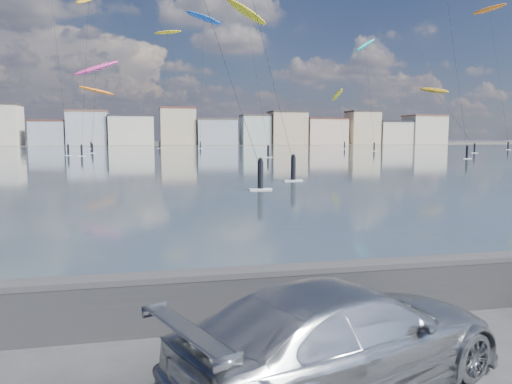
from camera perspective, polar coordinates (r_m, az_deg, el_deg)
The scene contains 15 objects.
bay_water at distance 97.07m, azimuth -11.85°, elevation 4.31°, with size 500.00×177.00×0.00m, color #384853.
far_shore_strip at distance 205.54m, azimuth -12.22°, elevation 5.33°, with size 500.00×60.00×0.00m, color #4C473D.
seawall at distance 8.71m, azimuth -4.68°, elevation -11.75°, with size 400.00×0.36×1.08m.
far_buildings at distance 191.54m, azimuth -11.84°, elevation 7.07°, with size 240.79×13.26×14.60m.
car_silver at distance 6.84m, azimuth 10.03°, elevation -15.89°, with size 1.98×4.88×1.41m, color #ADB1B5.
kitesurfer_0 at distance 101.03m, azimuth -18.59°, elevation 19.97°, with size 5.45×14.99×30.35m.
kitesurfer_1 at distance 92.53m, azimuth -1.07°, elevation 19.64°, with size 7.60×14.49×27.62m.
kitesurfer_2 at distance 118.31m, azimuth -17.82°, elevation 13.26°, with size 10.77×17.55×20.71m.
kitesurfer_4 at distance 116.38m, azimuth 19.77°, elevation 10.78°, with size 4.79×16.24×14.63m.
kitesurfer_6 at distance 130.28m, azimuth 12.38°, elevation 15.93°, with size 8.73×18.15×28.36m.
kitesurfer_10 at distance 156.36m, azimuth -10.06°, elevation 17.39°, with size 9.16×17.81×34.36m.
kitesurfer_11 at distance 149.17m, azimuth 25.15°, elevation 18.16°, with size 8.01×13.79×37.42m.
kitesurfer_13 at distance 145.21m, azimuth -6.02°, elevation 19.06°, with size 10.03×10.21×37.98m.
kitesurfer_17 at distance 151.66m, azimuth -17.76°, elevation 10.92°, with size 10.66×16.17×17.76m.
kitesurfer_18 at distance 142.90m, azimuth 9.28°, elevation 10.79°, with size 4.57×16.24×16.84m.
Camera 1 is at (-1.10, -5.51, 3.29)m, focal length 35.00 mm.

